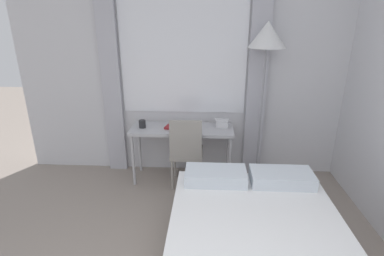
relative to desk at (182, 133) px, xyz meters
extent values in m
cube|color=silver|center=(0.19, 0.31, 0.69)|extent=(4.72, 0.05, 2.70)
cube|color=white|center=(0.00, 0.28, 0.94)|extent=(1.59, 0.01, 1.50)
cube|color=#B2B2BC|center=(-0.94, 0.24, 0.64)|extent=(0.24, 0.06, 2.60)
cube|color=#B2B2BC|center=(0.94, 0.24, 0.64)|extent=(0.24, 0.06, 2.60)
cube|color=#B2B2B7|center=(0.00, 0.00, 0.05)|extent=(1.29, 0.46, 0.04)
cylinder|color=#B2B2B7|center=(-0.61, -0.19, -0.31)|extent=(0.04, 0.04, 0.68)
cylinder|color=#B2B2B7|center=(0.61, -0.19, -0.31)|extent=(0.04, 0.04, 0.68)
cylinder|color=#B2B2B7|center=(-0.61, 0.19, -0.31)|extent=(0.04, 0.04, 0.68)
cylinder|color=#B2B2B7|center=(0.61, 0.19, -0.31)|extent=(0.04, 0.04, 0.68)
cube|color=gray|center=(0.07, -0.11, -0.23)|extent=(0.40, 0.40, 0.05)
cube|color=gray|center=(0.07, -0.29, 0.03)|extent=(0.38, 0.04, 0.47)
cylinder|color=gray|center=(-0.10, -0.29, -0.45)|extent=(0.03, 0.03, 0.40)
cylinder|color=gray|center=(0.24, -0.28, -0.45)|extent=(0.03, 0.03, 0.40)
cylinder|color=gray|center=(-0.11, 0.05, -0.45)|extent=(0.03, 0.03, 0.40)
cylinder|color=gray|center=(0.23, 0.06, -0.45)|extent=(0.03, 0.03, 0.40)
cube|color=white|center=(0.73, -1.74, -0.24)|extent=(1.38, 1.92, 0.23)
cube|color=silver|center=(0.41, -0.96, -0.07)|extent=(0.59, 0.32, 0.12)
cube|color=silver|center=(1.04, -0.96, -0.07)|extent=(0.59, 0.32, 0.12)
cylinder|color=#4C4C51|center=(0.97, 0.01, -0.64)|extent=(0.31, 0.31, 0.03)
cylinder|color=gray|center=(0.97, 0.01, 0.21)|extent=(0.02, 0.02, 1.68)
cone|color=silver|center=(0.97, 0.01, 1.20)|extent=(0.43, 0.43, 0.29)
cube|color=silver|center=(0.50, 0.07, 0.11)|extent=(0.15, 0.13, 0.08)
cube|color=silver|center=(0.50, 0.07, 0.16)|extent=(0.17, 0.05, 0.02)
cube|color=maroon|center=(-0.09, -0.02, 0.08)|extent=(0.27, 0.20, 0.02)
cube|color=white|center=(-0.09, -0.02, 0.08)|extent=(0.26, 0.19, 0.01)
cylinder|color=#262628|center=(-0.50, -0.01, 0.11)|extent=(0.09, 0.09, 0.10)
camera|label=1|loc=(0.32, -3.53, 1.38)|focal=28.00mm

